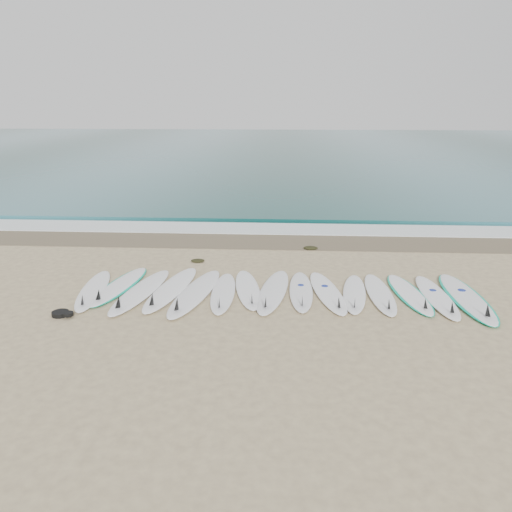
# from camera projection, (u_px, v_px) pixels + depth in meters

# --- Properties ---
(ground) EXTENTS (120.00, 120.00, 0.00)m
(ground) POSITION_uv_depth(u_px,v_px,m) (274.00, 294.00, 10.65)
(ground) COLOR tan
(ocean) EXTENTS (120.00, 55.00, 0.03)m
(ocean) POSITION_uv_depth(u_px,v_px,m) (283.00, 149.00, 41.59)
(ocean) COLOR #20585C
(ocean) RESTS_ON ground
(wet_sand_band) EXTENTS (120.00, 1.80, 0.01)m
(wet_sand_band) POSITION_uv_depth(u_px,v_px,m) (278.00, 241.00, 14.55)
(wet_sand_band) COLOR brown
(wet_sand_band) RESTS_ON ground
(foam_band) EXTENTS (120.00, 1.40, 0.04)m
(foam_band) POSITION_uv_depth(u_px,v_px,m) (278.00, 229.00, 15.88)
(foam_band) COLOR silver
(foam_band) RESTS_ON ground
(wave_crest) EXTENTS (120.00, 1.00, 0.10)m
(wave_crest) POSITION_uv_depth(u_px,v_px,m) (279.00, 217.00, 17.30)
(wave_crest) COLOR #20585C
(wave_crest) RESTS_ON ground
(surfboard_0) EXTENTS (0.86, 2.53, 0.32)m
(surfboard_0) POSITION_uv_depth(u_px,v_px,m) (93.00, 290.00, 10.68)
(surfboard_0) COLOR white
(surfboard_0) RESTS_ON ground
(surfboard_1) EXTENTS (0.97, 2.57, 0.32)m
(surfboard_1) POSITION_uv_depth(u_px,v_px,m) (119.00, 286.00, 10.95)
(surfboard_1) COLOR white
(surfboard_1) RESTS_ON ground
(surfboard_2) EXTENTS (1.01, 2.82, 0.35)m
(surfboard_2) POSITION_uv_depth(u_px,v_px,m) (140.00, 292.00, 10.58)
(surfboard_2) COLOR white
(surfboard_2) RESTS_ON ground
(surfboard_3) EXTENTS (1.01, 2.87, 0.36)m
(surfboard_3) POSITION_uv_depth(u_px,v_px,m) (170.00, 289.00, 10.72)
(surfboard_3) COLOR white
(surfboard_3) RESTS_ON ground
(surfboard_4) EXTENTS (1.07, 2.94, 0.37)m
(surfboard_4) POSITION_uv_depth(u_px,v_px,m) (194.00, 293.00, 10.50)
(surfboard_4) COLOR white
(surfboard_4) RESTS_ON ground
(surfboard_5) EXTENTS (0.58, 2.41, 0.31)m
(surfboard_5) POSITION_uv_depth(u_px,v_px,m) (223.00, 293.00, 10.54)
(surfboard_5) COLOR white
(surfboard_5) RESTS_ON ground
(surfboard_6) EXTENTS (0.90, 2.46, 0.31)m
(surfboard_6) POSITION_uv_depth(u_px,v_px,m) (248.00, 289.00, 10.74)
(surfboard_6) COLOR white
(surfboard_6) RESTS_ON ground
(surfboard_7) EXTENTS (0.90, 2.72, 0.34)m
(surfboard_7) POSITION_uv_depth(u_px,v_px,m) (273.00, 292.00, 10.60)
(surfboard_7) COLOR white
(surfboard_7) RESTS_ON ground
(surfboard_8) EXTENTS (0.50, 2.39, 0.31)m
(surfboard_8) POSITION_uv_depth(u_px,v_px,m) (301.00, 291.00, 10.63)
(surfboard_8) COLOR white
(surfboard_8) RESTS_ON ground
(surfboard_9) EXTENTS (0.92, 2.58, 0.32)m
(surfboard_9) POSITION_uv_depth(u_px,v_px,m) (328.00, 293.00, 10.55)
(surfboard_9) COLOR white
(surfboard_9) RESTS_ON ground
(surfboard_10) EXTENTS (0.76, 2.34, 0.29)m
(surfboard_10) POSITION_uv_depth(u_px,v_px,m) (354.00, 294.00, 10.50)
(surfboard_10) COLOR white
(surfboard_10) RESTS_ON ground
(surfboard_11) EXTENTS (0.53, 2.43, 0.31)m
(surfboard_11) POSITION_uv_depth(u_px,v_px,m) (380.00, 294.00, 10.47)
(surfboard_11) COLOR white
(surfboard_11) RESTS_ON ground
(surfboard_12) EXTENTS (0.84, 2.44, 0.30)m
(surfboard_12) POSITION_uv_depth(u_px,v_px,m) (410.00, 294.00, 10.50)
(surfboard_12) COLOR white
(surfboard_12) RESTS_ON ground
(surfboard_13) EXTENTS (0.59, 2.51, 0.32)m
(surfboard_13) POSITION_uv_depth(u_px,v_px,m) (437.00, 297.00, 10.31)
(surfboard_13) COLOR white
(surfboard_13) RESTS_ON ground
(surfboard_14) EXTENTS (0.75, 2.89, 0.36)m
(surfboard_14) POSITION_uv_depth(u_px,v_px,m) (467.00, 298.00, 10.28)
(surfboard_14) COLOR white
(surfboard_14) RESTS_ON ground
(seaweed_near) EXTENTS (0.35, 0.27, 0.07)m
(seaweed_near) POSITION_uv_depth(u_px,v_px,m) (198.00, 261.00, 12.71)
(seaweed_near) COLOR black
(seaweed_near) RESTS_ON ground
(seaweed_far) EXTENTS (0.40, 0.31, 0.08)m
(seaweed_far) POSITION_uv_depth(u_px,v_px,m) (311.00, 248.00, 13.78)
(seaweed_far) COLOR black
(seaweed_far) RESTS_ON ground
(leash_coil) EXTENTS (0.46, 0.36, 0.11)m
(leash_coil) POSITION_uv_depth(u_px,v_px,m) (62.00, 314.00, 9.53)
(leash_coil) COLOR black
(leash_coil) RESTS_ON ground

